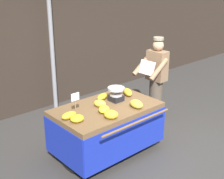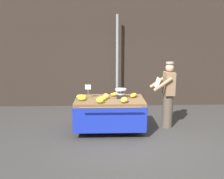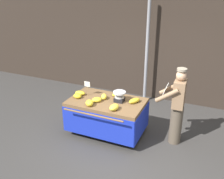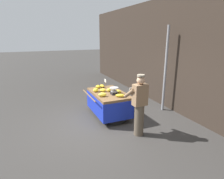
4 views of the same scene
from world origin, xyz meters
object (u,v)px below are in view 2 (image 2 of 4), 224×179
object	(u,v)px
street_pole	(117,63)
price_sign	(88,88)
banana_cart	(110,108)
vendor_person	(168,95)
banana_bunch_0	(134,95)
banana_bunch_2	(103,98)
banana_bunch_7	(82,98)
weighing_scale	(121,93)
banana_bunch_6	(81,97)
banana_bunch_5	(124,100)
banana_bunch_3	(106,96)
banana_bunch_1	(115,94)
banana_bunch_4	(100,100)

from	to	relation	value
street_pole	price_sign	size ratio (longest dim) A/B	8.88
banana_cart	vendor_person	xyz separation A→B (m)	(1.50, 0.28, 0.26)
banana_cart	banana_bunch_0	xyz separation A→B (m)	(0.60, 0.14, 0.28)
vendor_person	street_pole	bearing A→B (deg)	124.35
banana_cart	banana_bunch_2	size ratio (longest dim) A/B	7.86
street_pole	banana_bunch_7	xyz separation A→B (m)	(-0.95, -2.19, -0.61)
weighing_scale	banana_bunch_0	size ratio (longest dim) A/B	0.94
banana_bunch_7	banana_bunch_6	bearing A→B (deg)	98.82
banana_bunch_5	banana_bunch_6	bearing A→B (deg)	160.05
banana_cart	banana_bunch_3	distance (m)	0.31
weighing_scale	banana_bunch_6	world-z (taller)	weighing_scale
banana_bunch_2	banana_bunch_3	distance (m)	0.22
banana_bunch_2	vendor_person	xyz separation A→B (m)	(1.67, 0.42, -0.02)
banana_bunch_1	street_pole	bearing A→B (deg)	85.55
price_sign	banana_bunch_2	world-z (taller)	price_sign
banana_bunch_4	banana_bunch_7	distance (m)	0.50
price_sign	vendor_person	xyz separation A→B (m)	(2.03, 0.19, -0.22)
weighing_scale	banana_bunch_1	xyz separation A→B (m)	(-0.12, 0.20, -0.07)
price_sign	banana_bunch_1	bearing A→B (deg)	15.75
banana_bunch_2	banana_bunch_3	size ratio (longest dim) A/B	1.06
banana_bunch_2	banana_bunch_5	xyz separation A→B (m)	(0.50, -0.20, 0.01)
banana_bunch_2	banana_bunch_4	bearing A→B (deg)	-104.43
banana_bunch_6	vendor_person	size ratio (longest dim) A/B	0.14
banana_cart	vendor_person	world-z (taller)	vendor_person
weighing_scale	banana_bunch_0	distance (m)	0.34
banana_bunch_3	banana_bunch_2	bearing A→B (deg)	-112.52
banana_bunch_4	banana_bunch_7	size ratio (longest dim) A/B	1.04
street_pole	banana_bunch_7	distance (m)	2.47
weighing_scale	banana_bunch_1	size ratio (longest dim) A/B	1.07
banana_cart	price_sign	bearing A→B (deg)	170.27
banana_bunch_1	banana_bunch_5	bearing A→B (deg)	-74.15
banana_bunch_1	banana_bunch_5	distance (m)	0.65
banana_bunch_1	banana_bunch_7	world-z (taller)	banana_bunch_7
banana_cart	banana_bunch_5	distance (m)	0.56
banana_bunch_5	banana_bunch_3	bearing A→B (deg)	136.37
price_sign	banana_bunch_0	world-z (taller)	price_sign
street_pole	banana_bunch_3	world-z (taller)	street_pole
weighing_scale	price_sign	world-z (taller)	price_sign
banana_cart	banana_bunch_4	world-z (taller)	banana_bunch_4
banana_bunch_1	banana_bunch_3	xyz separation A→B (m)	(-0.24, -0.22, 0.01)
banana_bunch_7	banana_bunch_4	bearing A→B (deg)	-28.47
price_sign	banana_bunch_0	bearing A→B (deg)	2.69
banana_bunch_4	banana_bunch_6	size ratio (longest dim) A/B	0.85
banana_bunch_6	vendor_person	xyz separation A→B (m)	(2.19, 0.25, -0.02)
banana_bunch_0	banana_bunch_6	distance (m)	1.30
price_sign	vendor_person	size ratio (longest dim) A/B	0.20
banana_bunch_1	banana_bunch_5	world-z (taller)	banana_bunch_5
banana_bunch_0	vendor_person	size ratio (longest dim) A/B	0.17
banana_bunch_6	vendor_person	distance (m)	2.21
banana_bunch_3	banana_bunch_7	distance (m)	0.61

